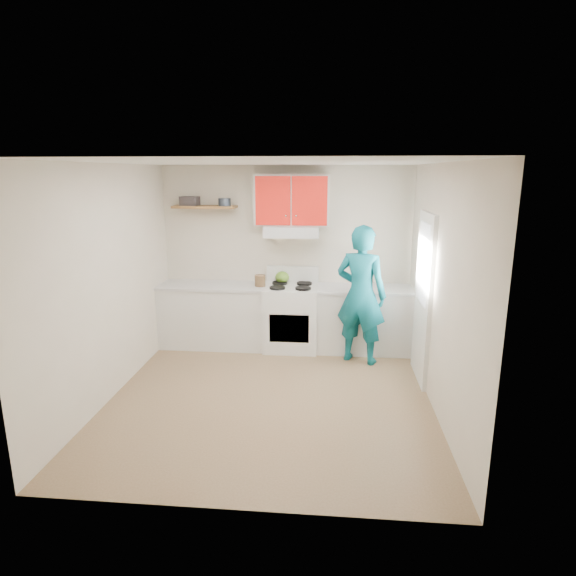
# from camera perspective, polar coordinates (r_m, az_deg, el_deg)

# --- Properties ---
(floor) EXTENTS (3.80, 3.80, 0.00)m
(floor) POSITION_cam_1_polar(r_m,az_deg,el_deg) (5.61, -2.09, -12.82)
(floor) COLOR brown
(floor) RESTS_ON ground
(ceiling) EXTENTS (3.60, 3.80, 0.04)m
(ceiling) POSITION_cam_1_polar(r_m,az_deg,el_deg) (5.02, -2.36, 14.80)
(ceiling) COLOR white
(ceiling) RESTS_ON floor
(back_wall) EXTENTS (3.60, 0.04, 2.60)m
(back_wall) POSITION_cam_1_polar(r_m,az_deg,el_deg) (7.01, -0.21, 3.83)
(back_wall) COLOR beige
(back_wall) RESTS_ON floor
(front_wall) EXTENTS (3.60, 0.04, 2.60)m
(front_wall) POSITION_cam_1_polar(r_m,az_deg,el_deg) (3.37, -6.42, -7.34)
(front_wall) COLOR beige
(front_wall) RESTS_ON floor
(left_wall) EXTENTS (0.04, 3.80, 2.60)m
(left_wall) POSITION_cam_1_polar(r_m,az_deg,el_deg) (5.68, -20.54, 0.59)
(left_wall) COLOR beige
(left_wall) RESTS_ON floor
(right_wall) EXTENTS (0.04, 3.80, 2.60)m
(right_wall) POSITION_cam_1_polar(r_m,az_deg,el_deg) (5.24, 17.68, -0.22)
(right_wall) COLOR beige
(right_wall) RESTS_ON floor
(door) EXTENTS (0.05, 0.85, 2.05)m
(door) POSITION_cam_1_polar(r_m,az_deg,el_deg) (5.97, 15.87, -1.16)
(door) COLOR white
(door) RESTS_ON floor
(door_glass) EXTENTS (0.01, 0.55, 0.95)m
(door_glass) POSITION_cam_1_polar(r_m,az_deg,el_deg) (5.87, 15.88, 2.85)
(door_glass) COLOR white
(door_glass) RESTS_ON door
(counter_left) EXTENTS (1.52, 0.60, 0.90)m
(counter_left) POSITION_cam_1_polar(r_m,az_deg,el_deg) (7.09, -8.85, -3.28)
(counter_left) COLOR silver
(counter_left) RESTS_ON floor
(counter_right) EXTENTS (1.32, 0.60, 0.90)m
(counter_right) POSITION_cam_1_polar(r_m,az_deg,el_deg) (6.90, 9.04, -3.77)
(counter_right) COLOR silver
(counter_right) RESTS_ON floor
(stove) EXTENTS (0.76, 0.65, 0.92)m
(stove) POSITION_cam_1_polar(r_m,az_deg,el_deg) (6.88, 0.37, -3.56)
(stove) COLOR white
(stove) RESTS_ON floor
(range_hood) EXTENTS (0.76, 0.44, 0.15)m
(range_hood) POSITION_cam_1_polar(r_m,az_deg,el_deg) (6.73, 0.46, 6.81)
(range_hood) COLOR silver
(range_hood) RESTS_ON back_wall
(upper_cabinets) EXTENTS (1.02, 0.33, 0.70)m
(upper_cabinets) POSITION_cam_1_polar(r_m,az_deg,el_deg) (6.74, 0.51, 10.45)
(upper_cabinets) COLOR red
(upper_cabinets) RESTS_ON back_wall
(shelf) EXTENTS (0.90, 0.30, 0.04)m
(shelf) POSITION_cam_1_polar(r_m,az_deg,el_deg) (6.98, -9.91, 9.54)
(shelf) COLOR brown
(shelf) RESTS_ON back_wall
(books) EXTENTS (0.27, 0.21, 0.13)m
(books) POSITION_cam_1_polar(r_m,az_deg,el_deg) (7.03, -11.67, 10.16)
(books) COLOR #363031
(books) RESTS_ON shelf
(tin) EXTENTS (0.19, 0.19, 0.11)m
(tin) POSITION_cam_1_polar(r_m,az_deg,el_deg) (6.87, -7.59, 10.16)
(tin) COLOR #333D4C
(tin) RESTS_ON shelf
(kettle) EXTENTS (0.26, 0.26, 0.17)m
(kettle) POSITION_cam_1_polar(r_m,az_deg,el_deg) (6.96, -0.70, 1.29)
(kettle) COLOR #548224
(kettle) RESTS_ON stove
(crock) EXTENTS (0.19, 0.19, 0.18)m
(crock) POSITION_cam_1_polar(r_m,az_deg,el_deg) (6.78, -3.37, 0.80)
(crock) COLOR #513A23
(crock) RESTS_ON counter_left
(cutting_board) EXTENTS (0.37, 0.30, 0.02)m
(cutting_board) POSITION_cam_1_polar(r_m,az_deg,el_deg) (6.74, 7.68, -0.10)
(cutting_board) COLOR olive
(cutting_board) RESTS_ON counter_right
(silicone_mat) EXTENTS (0.34, 0.31, 0.01)m
(silicone_mat) POSITION_cam_1_polar(r_m,az_deg,el_deg) (6.76, 12.93, -0.34)
(silicone_mat) COLOR red
(silicone_mat) RESTS_ON counter_right
(person) EXTENTS (0.79, 0.66, 1.85)m
(person) POSITION_cam_1_polar(r_m,az_deg,el_deg) (6.35, 8.72, -0.82)
(person) COLOR #0C6271
(person) RESTS_ON floor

